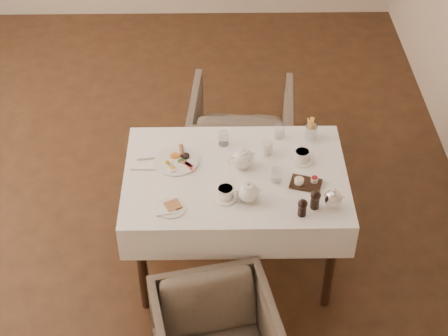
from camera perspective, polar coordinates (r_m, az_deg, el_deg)
name	(u,v)px	position (r m, az deg, el deg)	size (l,w,h in m)	color
table	(235,189)	(4.00, 0.94, -1.73)	(1.28, 0.88, 0.75)	black
armchair_far	(241,133)	(4.90, 1.43, 2.90)	(0.70, 0.73, 0.66)	#4C4338
breakfast_plate	(177,160)	(4.00, -3.95, 0.64)	(0.26, 0.26, 0.03)	white
side_plate	(170,208)	(3.72, -4.52, -3.34)	(0.17, 0.16, 0.02)	white
teapot_centre	(243,157)	(3.93, 1.57, 0.90)	(0.17, 0.13, 0.14)	white
teapot_front	(248,191)	(3.72, 2.04, -1.94)	(0.16, 0.13, 0.13)	white
creamer	(267,147)	(4.04, 3.57, 1.72)	(0.07, 0.07, 0.08)	white
teacup_near	(225,193)	(3.75, 0.12, -2.12)	(0.14, 0.14, 0.07)	white
teacup_far	(302,156)	(4.02, 6.50, 0.98)	(0.14, 0.14, 0.07)	white
glass_left	(224,138)	(4.10, -0.04, 2.48)	(0.06, 0.06, 0.09)	silver
glass_mid	(277,175)	(3.86, 4.39, -0.57)	(0.06, 0.06, 0.09)	silver
glass_right	(280,131)	(4.17, 4.65, 3.08)	(0.06, 0.06, 0.09)	silver
condiment_board	(306,183)	(3.87, 6.79, -1.22)	(0.20, 0.16, 0.04)	black
pepper_mill_left	(302,207)	(3.67, 6.54, -3.28)	(0.05, 0.05, 0.11)	black
pepper_mill_right	(315,199)	(3.71, 7.59, -2.59)	(0.06, 0.06, 0.12)	black
silver_pot	(333,197)	(3.73, 9.06, -2.41)	(0.12, 0.10, 0.13)	white
fries_cup	(311,129)	(4.16, 7.27, 3.24)	(0.07, 0.07, 0.16)	silver
cutlery_fork	(153,159)	(4.04, -5.93, 0.79)	(0.01, 0.18, 0.00)	silver
cutlery_knife	(145,170)	(3.97, -6.57, -0.16)	(0.01, 0.18, 0.00)	silver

